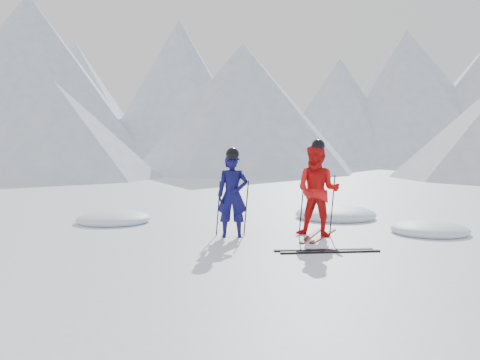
{
  "coord_description": "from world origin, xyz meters",
  "views": [
    {
      "loc": [
        -1.08,
        -9.66,
        1.76
      ],
      "look_at": [
        -1.97,
        0.5,
        1.1
      ],
      "focal_mm": 38.0,
      "sensor_mm": 36.0,
      "label": 1
    }
  ],
  "objects": [
    {
      "name": "pole_blue_right",
      "position": [
        -1.84,
        0.4,
        0.55
      ],
      "size": [
        0.11,
        0.07,
        1.09
      ],
      "primitive_type": "cylinder",
      "rotation": [
        -0.04,
        0.08,
        0.0
      ],
      "color": "black",
      "rests_on": "ground"
    },
    {
      "name": "pole_red_right",
      "position": [
        -0.12,
        0.51,
        0.6
      ],
      "size": [
        0.12,
        0.08,
        1.2
      ],
      "primitive_type": "cylinder",
      "rotation": [
        -0.05,
        0.08,
        0.0
      ],
      "color": "black",
      "rests_on": "ground"
    },
    {
      "name": "skier_blue",
      "position": [
        -2.09,
        0.15,
        0.82
      ],
      "size": [
        0.63,
        0.44,
        1.64
      ],
      "primitive_type": "imported",
      "rotation": [
        0.0,
        0.0,
        0.09
      ],
      "color": "#0C0B45",
      "rests_on": "ground"
    },
    {
      "name": "snow_lumps",
      "position": [
        -1.02,
        2.18,
        0.0
      ],
      "size": [
        8.59,
        3.86,
        0.44
      ],
      "color": "white",
      "rests_on": "ground"
    },
    {
      "name": "pole_blue_left",
      "position": [
        -2.39,
        0.3,
        0.55
      ],
      "size": [
        0.11,
        0.08,
        1.09
      ],
      "primitive_type": "cylinder",
      "rotation": [
        0.05,
        0.08,
        0.0
      ],
      "color": "black",
      "rests_on": "ground"
    },
    {
      "name": "ski_worn_left",
      "position": [
        -0.54,
        0.36,
        0.01
      ],
      "size": [
        0.53,
        1.67,
        0.03
      ],
      "primitive_type": "cube",
      "rotation": [
        0.0,
        0.0,
        -0.26
      ],
      "color": "black",
      "rests_on": "ground"
    },
    {
      "name": "ground",
      "position": [
        0.0,
        0.0,
        0.0
      ],
      "size": [
        160.0,
        160.0,
        0.0
      ],
      "primitive_type": "plane",
      "color": "white",
      "rests_on": "ground"
    },
    {
      "name": "mountain_range",
      "position": [
        5.71,
        35.31,
        6.72
      ],
      "size": [
        106.15,
        62.94,
        15.53
      ],
      "color": "#B2BCD1",
      "rests_on": "ground"
    },
    {
      "name": "pole_red_left",
      "position": [
        -0.72,
        0.61,
        0.6
      ],
      "size": [
        0.12,
        0.1,
        1.2
      ],
      "primitive_type": "cylinder",
      "rotation": [
        0.06,
        0.08,
        0.0
      ],
      "color": "black",
      "rests_on": "ground"
    },
    {
      "name": "ski_loose_a",
      "position": [
        -0.41,
        -1.04,
        0.01
      ],
      "size": [
        1.69,
        0.36,
        0.03
      ],
      "primitive_type": "cube",
      "rotation": [
        0.0,
        0.0,
        1.73
      ],
      "color": "black",
      "rests_on": "ground"
    },
    {
      "name": "ski_worn_right",
      "position": [
        -0.3,
        0.36,
        0.01
      ],
      "size": [
        0.64,
        1.64,
        0.03
      ],
      "primitive_type": "cube",
      "rotation": [
        0.0,
        0.0,
        -0.33
      ],
      "color": "black",
      "rests_on": "ground"
    },
    {
      "name": "skier_red",
      "position": [
        -0.42,
        0.36,
        0.9
      ],
      "size": [
        1.04,
        0.91,
        1.81
      ],
      "primitive_type": "imported",
      "rotation": [
        0.0,
        0.0,
        -0.3
      ],
      "color": "red",
      "rests_on": "ground"
    },
    {
      "name": "ski_loose_b",
      "position": [
        -0.31,
        -1.19,
        0.01
      ],
      "size": [
        1.68,
        0.42,
        0.03
      ],
      "primitive_type": "cube",
      "rotation": [
        0.0,
        0.0,
        1.77
      ],
      "color": "black",
      "rests_on": "ground"
    }
  ]
}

